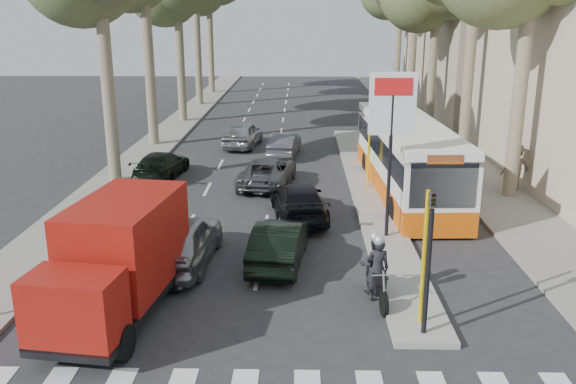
% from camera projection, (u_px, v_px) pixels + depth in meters
% --- Properties ---
extents(ground, '(120.00, 120.00, 0.00)m').
position_uv_depth(ground, '(287.00, 307.00, 15.86)').
color(ground, '#28282B').
rests_on(ground, ground).
extents(sidewalk_right, '(3.20, 70.00, 0.12)m').
position_uv_depth(sidewalk_right, '(427.00, 130.00, 39.65)').
color(sidewalk_right, gray).
rests_on(sidewalk_right, ground).
extents(median_left, '(2.40, 64.00, 0.12)m').
position_uv_depth(median_left, '(182.00, 121.00, 42.84)').
color(median_left, gray).
rests_on(median_left, ground).
extents(traffic_island, '(1.50, 26.00, 0.16)m').
position_uv_depth(traffic_island, '(367.00, 188.00, 26.32)').
color(traffic_island, gray).
rests_on(traffic_island, ground).
extents(building_far, '(11.00, 20.00, 16.00)m').
position_uv_depth(building_far, '(502.00, 4.00, 45.90)').
color(building_far, '#B7A88E').
rests_on(building_far, ground).
extents(billboard, '(1.50, 12.10, 5.60)m').
position_uv_depth(billboard, '(391.00, 132.00, 19.54)').
color(billboard, yellow).
rests_on(billboard, ground).
extents(traffic_light_island, '(0.16, 0.41, 3.60)m').
position_uv_depth(traffic_light_island, '(430.00, 240.00, 13.65)').
color(traffic_light_island, black).
rests_on(traffic_light_island, ground).
extents(silver_hatchback, '(2.12, 4.63, 1.54)m').
position_uv_depth(silver_hatchback, '(182.00, 241.00, 18.37)').
color(silver_hatchback, '#989CA0').
rests_on(silver_hatchback, ground).
extents(dark_hatchback, '(1.86, 4.17, 1.33)m').
position_uv_depth(dark_hatchback, '(279.00, 243.00, 18.49)').
color(dark_hatchback, black).
rests_on(dark_hatchback, ground).
extents(queue_car_a, '(2.64, 4.77, 1.26)m').
position_uv_depth(queue_car_a, '(268.00, 172.00, 26.87)').
color(queue_car_a, '#4C4F53').
rests_on(queue_car_a, ground).
extents(queue_car_b, '(2.41, 4.76, 1.33)m').
position_uv_depth(queue_car_b, '(299.00, 202.00, 22.53)').
color(queue_car_b, black).
rests_on(queue_car_b, ground).
extents(queue_car_c, '(2.30, 4.48, 1.46)m').
position_uv_depth(queue_car_c, '(243.00, 134.00, 34.68)').
color(queue_car_c, '#A3A5AB').
rests_on(queue_car_c, ground).
extents(queue_car_d, '(1.81, 3.98, 1.27)m').
position_uv_depth(queue_car_d, '(285.00, 144.00, 32.45)').
color(queue_car_d, '#53545B').
rests_on(queue_car_d, ground).
extents(queue_car_e, '(2.16, 4.39, 1.23)m').
position_uv_depth(queue_car_e, '(161.00, 165.00, 28.14)').
color(queue_car_e, black).
rests_on(queue_car_e, ground).
extents(red_truck, '(2.74, 5.64, 2.89)m').
position_uv_depth(red_truck, '(118.00, 258.00, 15.09)').
color(red_truck, black).
rests_on(red_truck, ground).
extents(city_bus, '(2.99, 11.74, 3.07)m').
position_uv_depth(city_bus, '(406.00, 155.00, 25.56)').
color(city_bus, '#DB590C').
rests_on(city_bus, ground).
extents(motorcycle, '(0.86, 2.21, 1.88)m').
position_uv_depth(motorcycle, '(376.00, 268.00, 16.15)').
color(motorcycle, black).
rests_on(motorcycle, ground).
extents(pedestrian_far, '(1.37, 0.81, 1.98)m').
position_uv_depth(pedestrian_far, '(516.00, 167.00, 25.80)').
color(pedestrian_far, '#685E4E').
rests_on(pedestrian_far, sidewalk_right).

